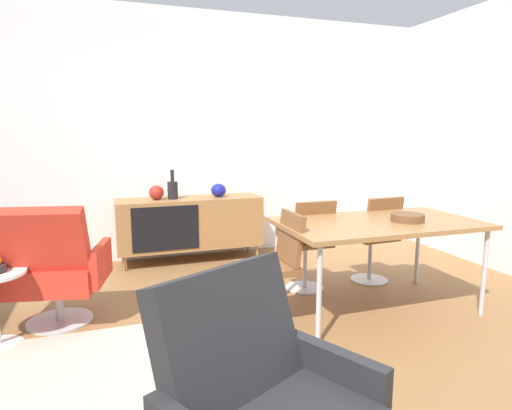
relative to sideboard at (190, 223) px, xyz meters
name	(u,v)px	position (x,y,z in m)	size (l,w,h in m)	color
ground_plane	(234,362)	(-0.14, -2.30, -0.44)	(8.32, 8.32, 0.00)	olive
wall_back	(171,136)	(-0.14, 0.30, 0.96)	(6.80, 0.12, 2.80)	white
sideboard	(190,223)	(0.00, 0.00, 0.00)	(1.60, 0.45, 0.72)	olive
vase_cobalt	(156,193)	(-0.36, 0.00, 0.36)	(0.16, 0.16, 0.16)	maroon
vase_sculptural_dark	(173,189)	(-0.18, 0.00, 0.39)	(0.11, 0.11, 0.32)	black
vase_ceramic_small	(219,190)	(0.33, 0.00, 0.36)	(0.17, 0.17, 0.15)	navy
dining_table	(379,226)	(1.20, -1.85, 0.26)	(1.60, 0.90, 0.74)	olive
wooden_bowl_on_table	(407,218)	(1.41, -1.93, 0.33)	(0.26, 0.26, 0.06)	brown
dining_chair_back_right	(375,235)	(1.55, -1.30, 0.03)	(0.42, 0.45, 0.86)	brown
dining_chair_back_left	(308,241)	(0.85, -1.30, 0.03)	(0.40, 0.43, 0.86)	brown
dining_chair_near_window	(275,264)	(0.31, -1.85, 0.03)	(0.43, 0.40, 0.86)	brown
lounge_chair_red	(53,266)	(-1.26, -1.36, 0.03)	(0.81, 0.76, 0.95)	red
armchair_black_shell	(261,408)	(-0.35, -3.43, 0.03)	(0.87, 0.86, 0.95)	#262628
area_rug	(129,389)	(-0.79, -2.39, -0.44)	(2.20, 1.70, 0.01)	#B7AD99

